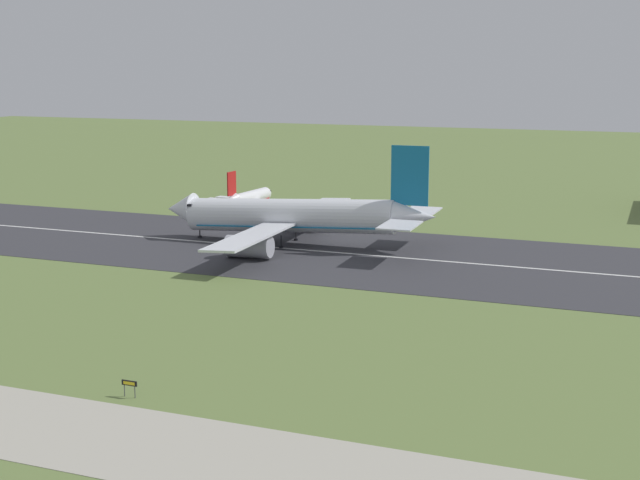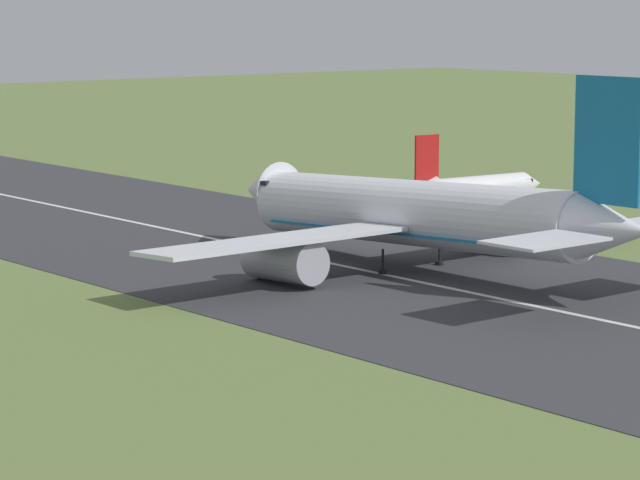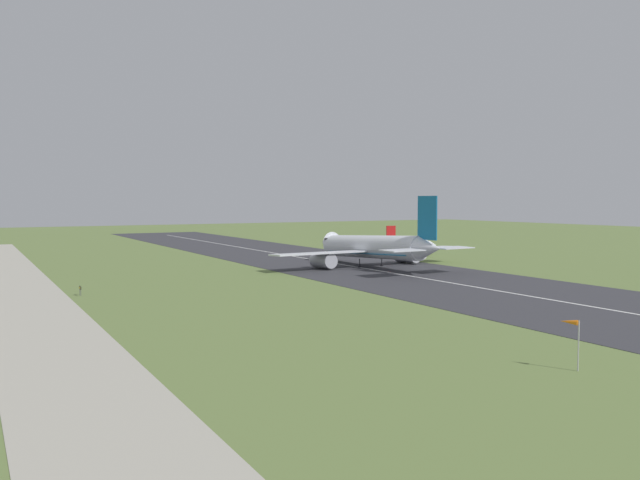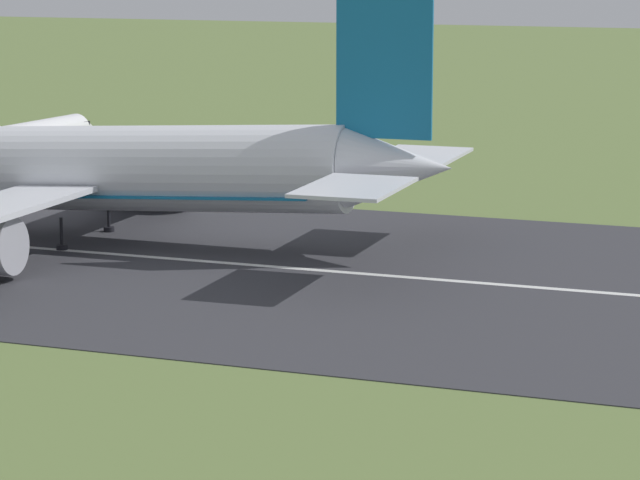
# 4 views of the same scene
# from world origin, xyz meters

# --- Properties ---
(ground_plane) EXTENTS (752.06, 752.06, 0.00)m
(ground_plane) POSITION_xyz_m (0.00, 53.42, 0.00)
(ground_plane) COLOR olive
(runway_strip) EXTENTS (512.06, 48.04, 0.06)m
(runway_strip) POSITION_xyz_m (0.00, 106.84, 0.03)
(runway_strip) COLOR #333338
(runway_strip) RESTS_ON ground_plane
(runway_centreline) EXTENTS (460.85, 0.70, 0.01)m
(runway_centreline) POSITION_xyz_m (0.00, 106.84, 0.07)
(runway_centreline) COLOR silver
(runway_centreline) RESTS_ON runway_strip
(taxiway_road) EXTENTS (384.04, 14.46, 0.05)m
(taxiway_road) POSITION_xyz_m (0.00, 22.86, 0.03)
(taxiway_road) COLOR #A8A393
(taxiway_road) RESTS_ON ground_plane
(airplane_landing) EXTENTS (54.37, 59.74, 19.47)m
(airplane_landing) POSITION_xyz_m (-41.98, 110.78, 5.36)
(airplane_landing) COLOR silver
(airplane_landing) RESTS_ON ground_plane
(airplane_parked_centre) EXTENTS (18.66, 20.79, 10.06)m
(airplane_parked_centre) POSITION_xyz_m (-66.58, 143.38, 2.98)
(airplane_parked_centre) COLOR white
(airplane_parked_centre) RESTS_ON ground_plane
(windsock_pole) EXTENTS (2.01, 1.28, 5.51)m
(windsock_pole) POSITION_xyz_m (55.28, 69.84, 4.87)
(windsock_pole) COLOR #B7B7BC
(windsock_pole) RESTS_ON ground_plane
(runway_sign) EXTENTS (1.79, 0.13, 1.80)m
(runway_sign) POSITION_xyz_m (-26.79, 32.34, 1.38)
(runway_sign) COLOR #4C4C51
(runway_sign) RESTS_ON ground_plane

